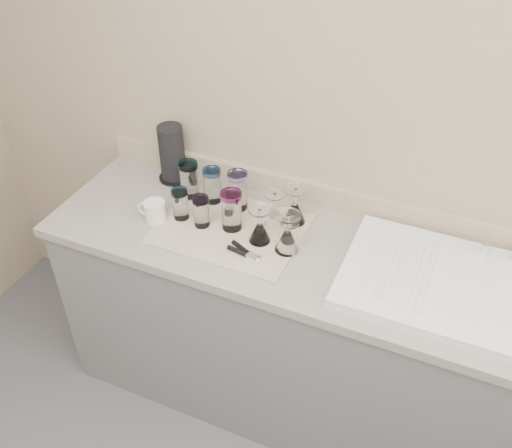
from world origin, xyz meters
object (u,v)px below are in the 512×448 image
at_px(goblet_front_left, 260,230).
at_px(paper_towel_roll, 172,154).
at_px(tumbler_cyan, 212,185).
at_px(tumbler_lavender, 231,210).
at_px(goblet_front_right, 287,238).
at_px(goblet_extra, 289,240).
at_px(tumbler_magenta, 180,204).
at_px(tumbler_purple, 238,190).
at_px(white_mug, 154,211).
at_px(tumbler_teal, 189,179).
at_px(goblet_back_left, 274,213).
at_px(tumbler_blue, 201,211).
at_px(can_opener, 245,253).
at_px(sink_unit, 464,289).
at_px(goblet_back_right, 295,210).

distance_m(goblet_front_left, paper_towel_roll, 0.57).
relative_size(tumbler_cyan, tumbler_lavender, 0.91).
bearing_deg(goblet_front_left, goblet_front_right, -3.92).
relative_size(goblet_extra, paper_towel_roll, 0.49).
relative_size(goblet_front_right, goblet_extra, 1.32).
relative_size(tumbler_cyan, tumbler_magenta, 1.15).
bearing_deg(tumbler_purple, white_mug, -143.72).
bearing_deg(tumbler_teal, goblet_back_left, -4.95).
distance_m(tumbler_magenta, white_mug, 0.11).
height_order(tumbler_teal, paper_towel_roll, paper_towel_roll).
relative_size(tumbler_blue, can_opener, 0.89).
bearing_deg(sink_unit, white_mug, -176.48).
height_order(sink_unit, goblet_front_left, sink_unit).
xyz_separation_m(tumbler_cyan, can_opener, (0.26, -0.26, -0.07)).
distance_m(tumbler_lavender, white_mug, 0.31).
xyz_separation_m(sink_unit, goblet_back_left, (-0.73, 0.09, 0.04)).
xyz_separation_m(tumbler_magenta, white_mug, (-0.09, -0.05, -0.03)).
distance_m(goblet_front_left, can_opener, 0.11).
xyz_separation_m(tumbler_lavender, white_mug, (-0.30, -0.07, -0.05)).
height_order(sink_unit, tumbler_magenta, sink_unit).
bearing_deg(sink_unit, can_opener, -170.45).
distance_m(sink_unit, goblet_back_right, 0.68).
bearing_deg(goblet_back_right, goblet_back_left, -146.76).
bearing_deg(goblet_back_right, white_mug, -158.22).
xyz_separation_m(goblet_back_left, can_opener, (-0.03, -0.21, -0.04)).
distance_m(tumbler_magenta, goblet_front_left, 0.34).
relative_size(sink_unit, goblet_back_right, 5.26).
relative_size(tumbler_blue, white_mug, 1.06).
distance_m(tumbler_teal, paper_towel_roll, 0.17).
bearing_deg(tumbler_lavender, goblet_front_left, -12.74).
height_order(sink_unit, can_opener, sink_unit).
bearing_deg(goblet_back_left, goblet_extra, -48.09).
bearing_deg(tumbler_magenta, white_mug, -152.25).
bearing_deg(sink_unit, goblet_front_left, -177.57).
height_order(tumbler_purple, goblet_extra, tumbler_purple).
xyz_separation_m(tumbler_teal, tumbler_lavender, (0.25, -0.12, 0.00)).
xyz_separation_m(tumbler_purple, goblet_back_left, (0.17, -0.04, -0.03)).
relative_size(tumbler_cyan, goblet_front_right, 0.92).
distance_m(tumbler_teal, tumbler_purple, 0.22).
bearing_deg(goblet_back_right, tumbler_cyan, -179.39).
bearing_deg(paper_towel_roll, white_mug, -74.51).
bearing_deg(tumbler_cyan, goblet_front_right, -23.16).
bearing_deg(tumbler_blue, tumbler_lavender, 15.32).
bearing_deg(goblet_extra, tumbler_blue, -179.54).
bearing_deg(goblet_extra, goblet_back_right, 103.46).
relative_size(tumbler_lavender, goblet_extra, 1.33).
relative_size(tumbler_lavender, paper_towel_roll, 0.65).
xyz_separation_m(tumbler_magenta, tumbler_lavender, (0.21, 0.02, 0.02)).
bearing_deg(sink_unit, tumbler_teal, 173.83).
xyz_separation_m(tumbler_blue, goblet_extra, (0.36, 0.00, -0.02)).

